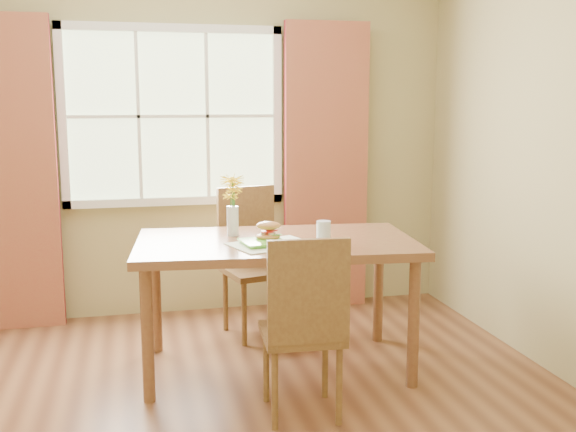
% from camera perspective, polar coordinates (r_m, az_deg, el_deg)
% --- Properties ---
extents(room, '(4.24, 3.84, 2.74)m').
position_cam_1_polar(room, '(3.23, -7.54, 4.97)').
color(room, brown).
rests_on(room, ground).
extents(window, '(1.62, 0.06, 1.32)m').
position_cam_1_polar(window, '(5.08, -9.70, 8.32)').
color(window, beige).
rests_on(window, room).
extents(curtain_left, '(0.65, 0.08, 2.20)m').
position_cam_1_polar(curtain_left, '(5.08, -22.58, 3.19)').
color(curtain_left, maroon).
rests_on(curtain_left, room).
extents(curtain_right, '(0.65, 0.08, 2.20)m').
position_cam_1_polar(curtain_right, '(5.22, 3.23, 4.07)').
color(curtain_right, maroon).
rests_on(curtain_right, room).
extents(dining_table, '(1.72, 1.08, 0.80)m').
position_cam_1_polar(dining_table, '(4.01, -1.03, -3.18)').
color(dining_table, brown).
rests_on(dining_table, room).
extents(chair_near, '(0.43, 0.43, 0.97)m').
position_cam_1_polar(chair_near, '(3.40, 1.41, -8.83)').
color(chair_near, brown).
rests_on(chair_near, room).
extents(chair_far, '(0.51, 0.51, 1.02)m').
position_cam_1_polar(chair_far, '(4.72, -3.07, -3.18)').
color(chair_far, brown).
rests_on(chair_far, room).
extents(placemat, '(0.53, 0.46, 0.01)m').
position_cam_1_polar(placemat, '(3.85, -1.39, -2.42)').
color(placemat, '#E5EFCA').
rests_on(placemat, dining_table).
extents(plate, '(0.27, 0.27, 0.01)m').
position_cam_1_polar(plate, '(3.85, -2.12, -2.31)').
color(plate, '#5AC130').
rests_on(plate, placemat).
extents(croissant_sandwich, '(0.17, 0.14, 0.11)m').
position_cam_1_polar(croissant_sandwich, '(3.90, -1.67, -1.26)').
color(croissant_sandwich, gold).
rests_on(croissant_sandwich, plate).
extents(water_glass, '(0.08, 0.08, 0.13)m').
position_cam_1_polar(water_glass, '(3.92, 3.03, -1.38)').
color(water_glass, silver).
rests_on(water_glass, dining_table).
extents(flower_vase, '(0.15, 0.15, 0.37)m').
position_cam_1_polar(flower_vase, '(4.10, -4.72, 1.55)').
color(flower_vase, silver).
rests_on(flower_vase, dining_table).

